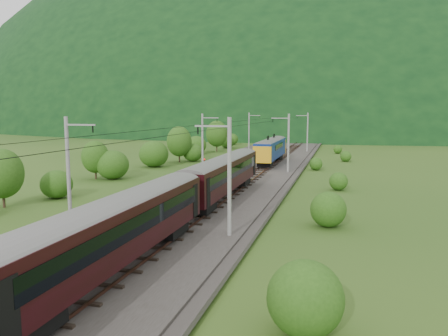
# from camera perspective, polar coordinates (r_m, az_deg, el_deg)

# --- Properties ---
(ground) EXTENTS (600.00, 600.00, 0.00)m
(ground) POSITION_cam_1_polar(r_m,az_deg,el_deg) (32.20, -10.15, -8.33)
(ground) COLOR #294C18
(ground) RESTS_ON ground
(railbed) EXTENTS (14.00, 220.00, 0.30)m
(railbed) POSITION_cam_1_polar(r_m,az_deg,el_deg) (41.14, -4.15, -4.54)
(railbed) COLOR #38332D
(railbed) RESTS_ON ground
(track_left) EXTENTS (2.40, 220.00, 0.27)m
(track_left) POSITION_cam_1_polar(r_m,az_deg,el_deg) (41.94, -7.25, -4.04)
(track_left) COLOR brown
(track_left) RESTS_ON railbed
(track_right) EXTENTS (2.40, 220.00, 0.27)m
(track_right) POSITION_cam_1_polar(r_m,az_deg,el_deg) (40.37, -0.93, -4.44)
(track_right) COLOR brown
(track_right) RESTS_ON railbed
(catenary_left) EXTENTS (2.54, 192.28, 8.00)m
(catenary_left) POSITION_cam_1_polar(r_m,az_deg,el_deg) (63.18, -2.76, 3.66)
(catenary_left) COLOR gray
(catenary_left) RESTS_ON railbed
(catenary_right) EXTENTS (2.54, 192.28, 8.00)m
(catenary_right) POSITION_cam_1_polar(r_m,az_deg,el_deg) (60.51, 8.34, 3.42)
(catenary_right) COLOR gray
(catenary_right) RESTS_ON railbed
(overhead_wires) EXTENTS (4.83, 198.00, 0.03)m
(overhead_wires) POSITION_cam_1_polar(r_m,az_deg,el_deg) (40.27, -4.24, 5.17)
(overhead_wires) COLOR black
(overhead_wires) RESTS_ON ground
(mountain_main) EXTENTS (504.00, 360.00, 244.00)m
(mountain_main) POSITION_cam_1_polar(r_m,az_deg,el_deg) (288.36, 12.74, 5.59)
(mountain_main) COLOR black
(mountain_main) RESTS_ON ground
(mountain_ridge) EXTENTS (336.00, 280.00, 132.00)m
(mountain_ridge) POSITION_cam_1_polar(r_m,az_deg,el_deg) (354.15, -6.82, 6.04)
(mountain_ridge) COLOR black
(mountain_ridge) RESTS_ON ground
(hazard_post_near) EXTENTS (0.17, 0.17, 1.58)m
(hazard_post_near) POSITION_cam_1_polar(r_m,az_deg,el_deg) (82.99, 5.95, 2.19)
(hazard_post_near) COLOR red
(hazard_post_near) RESTS_ON railbed
(hazard_post_far) EXTENTS (0.18, 0.18, 1.65)m
(hazard_post_far) POSITION_cam_1_polar(r_m,az_deg,el_deg) (89.44, 6.77, 2.58)
(hazard_post_far) COLOR red
(hazard_post_far) RESTS_ON railbed
(signal) EXTENTS (0.20, 0.20, 1.85)m
(signal) POSITION_cam_1_polar(r_m,az_deg,el_deg) (60.31, -2.56, 0.51)
(signal) COLOR black
(signal) RESTS_ON railbed
(vegetation_left) EXTENTS (10.18, 146.26, 6.62)m
(vegetation_left) POSITION_cam_1_polar(r_m,az_deg,el_deg) (55.47, -14.23, 0.84)
(vegetation_left) COLOR #295416
(vegetation_left) RESTS_ON ground
(vegetation_right) EXTENTS (7.48, 104.89, 3.14)m
(vegetation_right) POSITION_cam_1_polar(r_m,az_deg,el_deg) (19.17, 11.34, -15.35)
(vegetation_right) COLOR #295416
(vegetation_right) RESTS_ON ground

